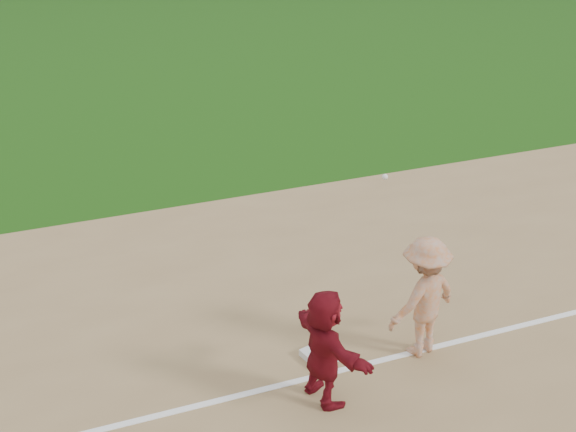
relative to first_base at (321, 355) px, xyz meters
name	(u,v)px	position (x,y,z in m)	size (l,w,h in m)	color
ground	(323,338)	(0.23, 0.44, -0.07)	(160.00, 160.00, 0.00)	#1A480D
foul_line	(346,369)	(0.23, -0.36, -0.04)	(60.00, 0.10, 0.01)	white
first_base	(321,355)	(0.00, 0.00, 0.00)	(0.44, 0.44, 0.10)	silver
base_runner	(325,347)	(-0.29, -0.78, 0.77)	(1.52, 0.48, 1.64)	maroon
first_base_play	(424,297)	(1.38, -0.33, 0.86)	(1.31, 1.05, 2.61)	#A0A0A3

